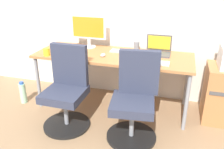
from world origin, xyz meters
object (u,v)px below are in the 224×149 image
(office_chair_right, at_px, (134,101))
(coffee_mug, at_px, (47,52))
(desktop_monitor, at_px, (89,29))
(water_bottle_on_floor, at_px, (23,93))
(open_laptop, at_px, (158,49))
(office_chair_left, at_px, (67,91))

(office_chair_right, relative_size, coffee_mug, 10.22)
(office_chair_right, bearing_deg, desktop_monitor, 136.24)
(office_chair_right, height_order, desktop_monitor, desktop_monitor)
(water_bottle_on_floor, xyz_separation_m, desktop_monitor, (0.81, 0.49, 0.83))
(water_bottle_on_floor, bearing_deg, coffee_mug, 0.54)
(desktop_monitor, height_order, coffee_mug, desktop_monitor)
(office_chair_right, distance_m, open_laptop, 0.84)
(water_bottle_on_floor, xyz_separation_m, open_laptop, (1.74, 0.47, 0.63))
(office_chair_right, bearing_deg, office_chair_left, 179.96)
(office_chair_left, xyz_separation_m, water_bottle_on_floor, (-0.82, 0.27, -0.28))
(office_chair_left, height_order, water_bottle_on_floor, office_chair_left)
(office_chair_right, xyz_separation_m, coffee_mug, (-1.16, 0.28, 0.35))
(coffee_mug, bearing_deg, open_laptop, 19.83)
(water_bottle_on_floor, bearing_deg, desktop_monitor, 31.20)
(office_chair_left, bearing_deg, open_laptop, 39.15)
(water_bottle_on_floor, bearing_deg, open_laptop, 15.20)
(water_bottle_on_floor, relative_size, desktop_monitor, 0.65)
(water_bottle_on_floor, xyz_separation_m, coffee_mug, (0.44, 0.00, 0.62))
(water_bottle_on_floor, height_order, desktop_monitor, desktop_monitor)
(water_bottle_on_floor, bearing_deg, office_chair_right, -9.73)
(office_chair_left, relative_size, coffee_mug, 10.22)
(coffee_mug, bearing_deg, office_chair_right, -13.49)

